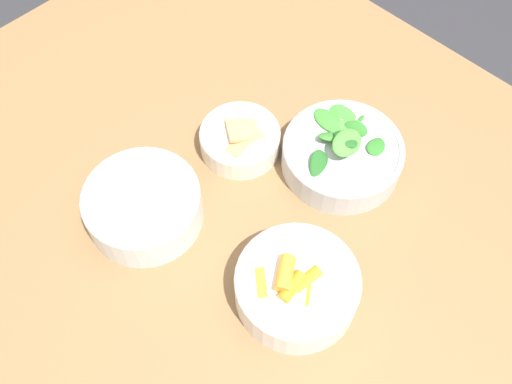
{
  "coord_description": "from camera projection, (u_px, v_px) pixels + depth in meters",
  "views": [
    {
      "loc": [
        -0.26,
        0.29,
        1.47
      ],
      "look_at": [
        0.04,
        -0.02,
        0.77
      ],
      "focal_mm": 40.0,
      "sensor_mm": 36.0,
      "label": 1
    }
  ],
  "objects": [
    {
      "name": "bowl_beans_hotdog",
      "position": [
        144.0,
        206.0,
        0.81
      ],
      "size": [
        0.17,
        0.17,
        0.06
      ],
      "color": "silver",
      "rests_on": "dining_table"
    },
    {
      "name": "dining_table",
      "position": [
        266.0,
        259.0,
        0.91
      ],
      "size": [
        1.29,
        0.99,
        0.74
      ],
      "color": "olive",
      "rests_on": "ground_plane"
    },
    {
      "name": "ground_plane",
      "position": [
        262.0,
        367.0,
        1.45
      ],
      "size": [
        10.0,
        10.0,
        0.0
      ],
      "primitive_type": "plane",
      "color": "#2D2D33"
    },
    {
      "name": "bowl_greens",
      "position": [
        343.0,
        153.0,
        0.86
      ],
      "size": [
        0.18,
        0.18,
        0.08
      ],
      "color": "silver",
      "rests_on": "dining_table"
    },
    {
      "name": "bowl_carrots",
      "position": [
        297.0,
        286.0,
        0.75
      ],
      "size": [
        0.16,
        0.16,
        0.07
      ],
      "color": "white",
      "rests_on": "dining_table"
    },
    {
      "name": "bowl_cookies",
      "position": [
        240.0,
        139.0,
        0.89
      ],
      "size": [
        0.13,
        0.13,
        0.05
      ],
      "color": "silver",
      "rests_on": "dining_table"
    }
  ]
}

